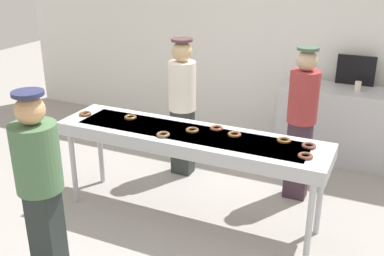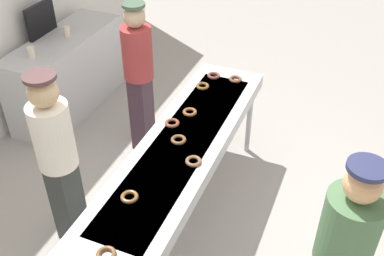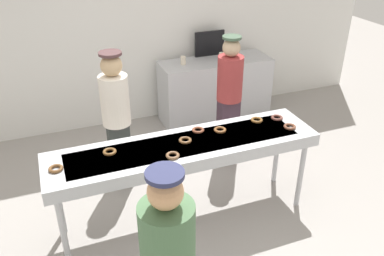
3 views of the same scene
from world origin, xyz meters
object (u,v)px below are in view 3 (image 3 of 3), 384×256
at_px(chocolate_donut_0, 257,120).
at_px(worker_baker, 116,115).
at_px(prep_counter, 215,90).
at_px(chocolate_donut_1, 277,118).
at_px(chocolate_donut_5, 290,127).
at_px(paper_cup_0, 221,57).
at_px(chocolate_donut_4, 110,152).
at_px(worker_assistant, 229,96).
at_px(chocolate_donut_6, 220,130).
at_px(menu_display, 210,43).
at_px(fryer_conveyor, 185,150).
at_px(chocolate_donut_2, 185,140).
at_px(paper_cup_1, 183,60).
at_px(chocolate_donut_8, 198,130).
at_px(chocolate_donut_7, 173,156).
at_px(chocolate_donut_3, 56,169).

height_order(chocolate_donut_0, worker_baker, worker_baker).
bearing_deg(prep_counter, chocolate_donut_1, -94.02).
distance_m(chocolate_donut_5, paper_cup_0, 2.12).
distance_m(chocolate_donut_4, worker_assistant, 1.77).
relative_size(chocolate_donut_5, chocolate_donut_6, 1.00).
distance_m(chocolate_donut_6, menu_display, 2.35).
xyz_separation_m(fryer_conveyor, chocolate_donut_2, (0.02, 0.03, 0.09)).
relative_size(fryer_conveyor, chocolate_donut_2, 20.92).
bearing_deg(menu_display, chocolate_donut_1, -93.57).
relative_size(chocolate_donut_1, prep_counter, 0.08).
bearing_deg(chocolate_donut_5, paper_cup_1, 100.34).
distance_m(chocolate_donut_2, chocolate_donut_4, 0.73).
bearing_deg(chocolate_donut_5, chocolate_donut_8, 163.39).
xyz_separation_m(worker_baker, menu_display, (1.73, 1.43, 0.21)).
relative_size(chocolate_donut_7, prep_counter, 0.08).
bearing_deg(worker_baker, chocolate_donut_6, 140.33).
relative_size(chocolate_donut_4, paper_cup_0, 1.06).
bearing_deg(chocolate_donut_7, fryer_conveyor, 44.30).
bearing_deg(worker_assistant, chocolate_donut_7, 58.63).
distance_m(fryer_conveyor, chocolate_donut_7, 0.27).
distance_m(chocolate_donut_1, chocolate_donut_5, 0.22).
bearing_deg(fryer_conveyor, chocolate_donut_0, 10.29).
xyz_separation_m(fryer_conveyor, menu_display, (1.24, 2.30, 0.28)).
bearing_deg(worker_assistant, chocolate_donut_0, 103.55).
bearing_deg(worker_assistant, chocolate_donut_3, 37.26).
xyz_separation_m(prep_counter, menu_display, (0.00, 0.24, 0.66)).
relative_size(chocolate_donut_2, chocolate_donut_3, 1.00).
height_order(chocolate_donut_2, worker_baker, worker_baker).
distance_m(chocolate_donut_1, paper_cup_1, 1.97).
xyz_separation_m(chocolate_donut_5, paper_cup_0, (0.19, 2.11, 0.06)).
xyz_separation_m(chocolate_donut_0, chocolate_donut_4, (-1.59, -0.07, 0.00)).
bearing_deg(prep_counter, worker_baker, -145.54).
bearing_deg(chocolate_donut_1, menu_display, 86.43).
bearing_deg(chocolate_donut_4, worker_assistant, 25.73).
relative_size(chocolate_donut_3, chocolate_donut_8, 1.00).
bearing_deg(chocolate_donut_7, chocolate_donut_2, 46.82).
xyz_separation_m(chocolate_donut_6, prep_counter, (0.82, 1.95, -0.47)).
relative_size(fryer_conveyor, chocolate_donut_5, 20.92).
xyz_separation_m(chocolate_donut_4, chocolate_donut_6, (1.13, 0.01, 0.00)).
relative_size(chocolate_donut_8, worker_baker, 0.08).
relative_size(chocolate_donut_6, prep_counter, 0.08).
height_order(chocolate_donut_7, prep_counter, chocolate_donut_7).
bearing_deg(paper_cup_1, chocolate_donut_3, -132.93).
bearing_deg(worker_assistant, chocolate_donut_4, 40.23).
bearing_deg(chocolate_donut_0, chocolate_donut_3, -175.20).
xyz_separation_m(chocolate_donut_0, prep_counter, (0.37, 1.90, -0.47)).
xyz_separation_m(chocolate_donut_8, paper_cup_0, (1.10, 1.84, 0.06)).
xyz_separation_m(chocolate_donut_7, paper_cup_0, (1.50, 2.20, 0.06)).
height_order(chocolate_donut_7, paper_cup_0, paper_cup_0).
relative_size(chocolate_donut_7, menu_display, 0.27).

